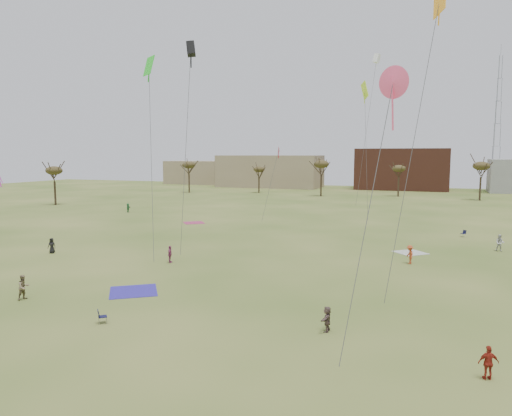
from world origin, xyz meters
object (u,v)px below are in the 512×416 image
(radio_tower, at_px, (497,123))
(camp_chair_right, at_px, (463,235))
(spectator_fore_a, at_px, (489,363))
(camp_chair_center, at_px, (102,319))

(radio_tower, bearing_deg, camp_chair_right, -97.46)
(spectator_fore_a, height_order, camp_chair_right, spectator_fore_a)
(camp_chair_right, bearing_deg, radio_tower, 128.20)
(camp_chair_right, height_order, radio_tower, radio_tower)
(camp_chair_center, distance_m, camp_chair_right, 46.94)
(radio_tower, bearing_deg, camp_chair_center, -104.52)
(camp_chair_center, height_order, radio_tower, radio_tower)
(spectator_fore_a, xyz_separation_m, camp_chair_right, (0.63, 41.05, -0.54))
(camp_chair_center, bearing_deg, radio_tower, -56.08)
(camp_chair_center, bearing_deg, camp_chair_right, -69.57)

